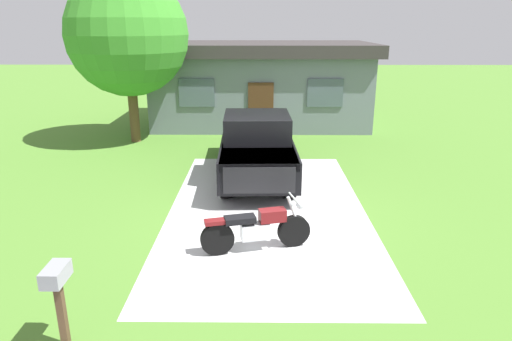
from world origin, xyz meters
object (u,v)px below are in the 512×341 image
Objects in this scene: neighbor_house at (261,82)px; shade_tree at (127,35)px; mailbox at (57,285)px; pickup_truck at (257,143)px; motorcycle at (257,228)px.

shade_tree is at bearing -143.39° from neighbor_house.
shade_tree is (-2.05, 11.58, 2.92)m from mailbox.
neighbor_house is (0.13, 7.50, 0.84)m from pickup_truck.
motorcycle is 12.33m from neighbor_house.
motorcycle is at bearing -61.72° from shade_tree.
shade_tree reaches higher than motorcycle.
pickup_truck is at bearing 90.58° from motorcycle.
pickup_truck is at bearing -90.96° from neighbor_house.
motorcycle is 0.23× the size of neighbor_house.
mailbox is 12.12m from shade_tree.
shade_tree is (-4.64, 3.95, 2.95)m from pickup_truck.
shade_tree is (-4.69, 8.72, 3.43)m from motorcycle.
motorcycle is 10.48m from shade_tree.
pickup_truck is at bearing 71.20° from mailbox.
pickup_truck is at bearing -40.42° from shade_tree.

